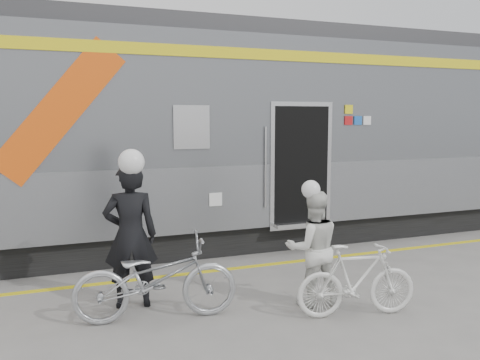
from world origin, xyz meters
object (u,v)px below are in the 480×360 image
man (130,236)px  bicycle_left (156,278)px  bicycle_right (357,280)px  woman (313,248)px

man → bicycle_left: man is taller
man → bicycle_right: bearing=159.8°
woman → man: bearing=-8.0°
bicycle_right → man: bearing=73.5°
man → bicycle_right: size_ratio=1.23×
man → woman: man is taller
woman → bicycle_right: 0.69m
bicycle_right → bicycle_left: bearing=82.8°
man → bicycle_right: man is taller
bicycle_left → woman: size_ratio=1.31×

